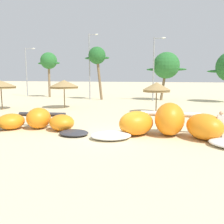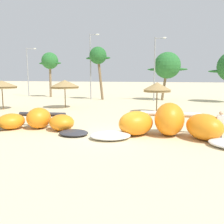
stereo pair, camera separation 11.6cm
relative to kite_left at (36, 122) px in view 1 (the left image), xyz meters
The scene contains 13 objects.
ground_plane 5.21m from the kite_left, ahead, with size 260.00×260.00×0.00m, color beige.
kite_left is the anchor object (origin of this frame).
kite_left_of_center 8.22m from the kite_left, ahead, with size 8.72×3.99×1.89m.
beach_umbrella_near_van 11.50m from the kite_left, 140.12° to the left, with size 3.01×3.01×2.96m.
beach_umbrella_middle 10.78m from the kite_left, 107.04° to the left, with size 3.07×3.07×2.99m.
beach_umbrella_near_palms 11.59m from the kite_left, 54.24° to the left, with size 2.58×2.58×2.84m.
person_near_kites 10.79m from the kite_left, ahead, with size 0.36×0.24×1.62m.
palm_leftmost 25.37m from the kite_left, 118.01° to the left, with size 3.98×2.65×7.19m.
palm_left 21.09m from the kite_left, 97.97° to the left, with size 3.71×2.47×7.58m.
palm_left_of_gap 23.20m from the kite_left, 72.52° to the left, with size 5.53×3.69×6.74m.
lamppost_west 27.85m from the kite_left, 125.61° to the left, with size 1.95×0.24×8.06m.
lamppost_west_center 20.82m from the kite_left, 100.82° to the left, with size 1.48×0.24×9.37m.
lamppost_east_center 21.47m from the kite_left, 75.22° to the left, with size 1.59×0.24×8.58m.
Camera 1 is at (3.46, -13.28, 3.37)m, focal length 38.33 mm.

